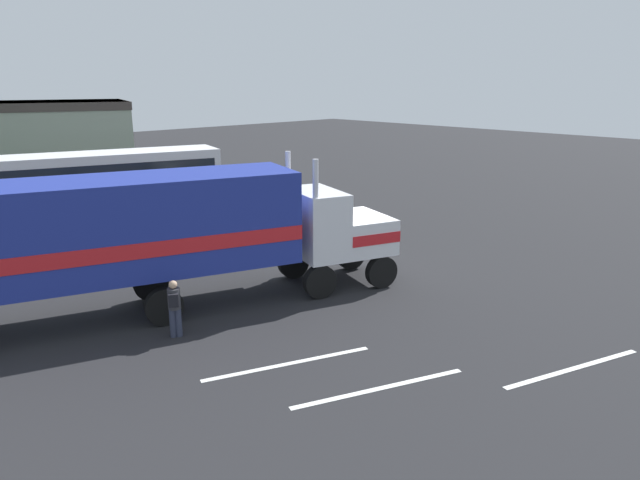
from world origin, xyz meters
The scene contains 8 objects.
ground_plane centered at (0.00, 0.00, 0.00)m, with size 120.00×120.00×0.00m, color #232326.
lane_stripe_near centered at (-6.00, -3.50, 0.01)m, with size 4.40×0.16×0.01m, color silver.
lane_stripe_mid centered at (-5.28, -5.86, 0.01)m, with size 4.40×0.16×0.01m, color silver.
lane_stripe_far centered at (-1.16, -8.55, 0.01)m, with size 4.40×0.16×0.01m, color silver.
semi_truck centered at (-6.49, 1.83, 2.52)m, with size 14.19×6.97×4.50m.
person_bystander centered at (-7.16, -0.15, 0.89)m, with size 0.43×0.48×1.63m.
parked_bus centered at (-2.47, 14.10, 2.07)m, with size 11.27×5.54×3.40m.
building_backdrop centered at (-3.30, 25.92, 2.95)m, with size 15.68×10.42×5.48m.
Camera 1 is at (-14.59, -13.48, 6.86)m, focal length 32.75 mm.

